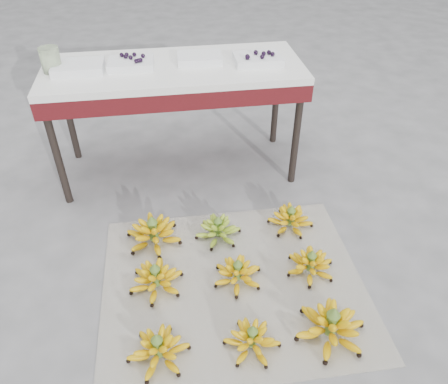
{
  "coord_description": "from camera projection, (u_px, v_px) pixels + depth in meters",
  "views": [
    {
      "loc": [
        -0.14,
        -1.36,
        1.66
      ],
      "look_at": [
        0.12,
        0.35,
        0.31
      ],
      "focal_mm": 35.0,
      "sensor_mm": 36.0,
      "label": 1
    }
  ],
  "objects": [
    {
      "name": "bunch_back_center",
      "position": [
        218.0,
        230.0,
        2.34
      ],
      "size": [
        0.31,
        0.31,
        0.15
      ],
      "rotation": [
        0.0,
        0.0,
        -0.33
      ],
      "color": "olive",
      "rests_on": "newspaper_mat"
    },
    {
      "name": "bunch_front_left",
      "position": [
        158.0,
        349.0,
        1.78
      ],
      "size": [
        0.28,
        0.28,
        0.16
      ],
      "rotation": [
        0.0,
        0.0,
        -0.11
      ],
      "color": "yellow",
      "rests_on": "newspaper_mat"
    },
    {
      "name": "bunch_front_right",
      "position": [
        331.0,
        326.0,
        1.85
      ],
      "size": [
        0.35,
        0.35,
        0.19
      ],
      "rotation": [
        0.0,
        0.0,
        -0.19
      ],
      "color": "yellow",
      "rests_on": "newspaper_mat"
    },
    {
      "name": "bunch_mid_center",
      "position": [
        238.0,
        273.0,
        2.1
      ],
      "size": [
        0.26,
        0.26,
        0.15
      ],
      "rotation": [
        0.0,
        0.0,
        -0.08
      ],
      "color": "yellow",
      "rests_on": "newspaper_mat"
    },
    {
      "name": "glass_jar",
      "position": [
        51.0,
        60.0,
        2.35
      ],
      "size": [
        0.14,
        0.14,
        0.13
      ],
      "primitive_type": "cylinder",
      "rotation": [
        0.0,
        0.0,
        -0.4
      ],
      "color": "beige",
      "rests_on": "vendor_table"
    },
    {
      "name": "bunch_back_left",
      "position": [
        154.0,
        233.0,
        2.3
      ],
      "size": [
        0.37,
        0.37,
        0.18
      ],
      "rotation": [
        0.0,
        0.0,
        0.33
      ],
      "color": "yellow",
      "rests_on": "newspaper_mat"
    },
    {
      "name": "tray_right",
      "position": [
        200.0,
        58.0,
        2.5
      ],
      "size": [
        0.26,
        0.19,
        0.04
      ],
      "color": "white",
      "rests_on": "vendor_table"
    },
    {
      "name": "tray_far_right",
      "position": [
        258.0,
        59.0,
        2.47
      ],
      "size": [
        0.27,
        0.19,
        0.07
      ],
      "color": "white",
      "rests_on": "vendor_table"
    },
    {
      "name": "ground",
      "position": [
        211.0,
        289.0,
        2.1
      ],
      "size": [
        60.0,
        60.0,
        0.0
      ],
      "primitive_type": "plane",
      "color": "#5B5B5D",
      "rests_on": "ground"
    },
    {
      "name": "newspaper_mat",
      "position": [
        233.0,
        284.0,
        2.11
      ],
      "size": [
        1.26,
        1.06,
        0.01
      ],
      "primitive_type": "cube",
      "rotation": [
        0.0,
        0.0,
        -0.01
      ],
      "color": "white",
      "rests_on": "ground"
    },
    {
      "name": "bunch_mid_right",
      "position": [
        311.0,
        264.0,
        2.15
      ],
      "size": [
        0.26,
        0.26,
        0.15
      ],
      "rotation": [
        0.0,
        0.0,
        -0.09
      ],
      "color": "yellow",
      "rests_on": "newspaper_mat"
    },
    {
      "name": "bunch_front_center",
      "position": [
        252.0,
        340.0,
        1.81
      ],
      "size": [
        0.31,
        0.31,
        0.14
      ],
      "rotation": [
        0.0,
        0.0,
        -0.42
      ],
      "color": "yellow",
      "rests_on": "newspaper_mat"
    },
    {
      "name": "tray_far_left",
      "position": [
        78.0,
        67.0,
        2.38
      ],
      "size": [
        0.27,
        0.2,
        0.04
      ],
      "color": "white",
      "rests_on": "vendor_table"
    },
    {
      "name": "tray_left",
      "position": [
        131.0,
        63.0,
        2.43
      ],
      "size": [
        0.26,
        0.19,
        0.06
      ],
      "color": "white",
      "rests_on": "vendor_table"
    },
    {
      "name": "vendor_table",
      "position": [
        174.0,
        79.0,
        2.51
      ],
      "size": [
        1.47,
        0.59,
        0.7
      ],
      "color": "black",
      "rests_on": "ground"
    },
    {
      "name": "bunch_mid_left",
      "position": [
        156.0,
        279.0,
        2.07
      ],
      "size": [
        0.29,
        0.29,
        0.16
      ],
      "rotation": [
        0.0,
        0.0,
        0.1
      ],
      "color": "yellow",
      "rests_on": "newspaper_mat"
    },
    {
      "name": "bunch_back_right",
      "position": [
        290.0,
        219.0,
        2.41
      ],
      "size": [
        0.3,
        0.3,
        0.15
      ],
      "rotation": [
        0.0,
        0.0,
        0.29
      ],
      "color": "yellow",
      "rests_on": "newspaper_mat"
    }
  ]
}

